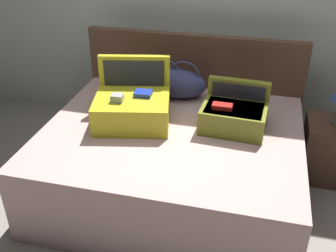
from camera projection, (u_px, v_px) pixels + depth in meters
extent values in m
plane|color=gray|center=(159.00, 226.00, 2.88)|extent=(12.00, 12.00, 0.00)
cube|color=#BC9993|center=(172.00, 162.00, 3.07)|extent=(1.88, 1.56, 0.58)
cube|color=#4C3323|center=(193.00, 91.00, 3.64)|extent=(1.92, 0.08, 1.05)
cube|color=gold|center=(132.00, 111.00, 2.96)|extent=(0.63, 0.55, 0.21)
cube|color=#28282D|center=(132.00, 107.00, 2.94)|extent=(0.55, 0.49, 0.15)
cube|color=#99999E|center=(117.00, 98.00, 2.85)|extent=(0.09, 0.08, 0.06)
cube|color=#1E33A5|center=(143.00, 94.00, 2.93)|extent=(0.13, 0.11, 0.04)
cube|color=gold|center=(135.00, 83.00, 3.11)|extent=(0.54, 0.16, 0.45)
cube|color=#28282D|center=(135.00, 84.00, 3.09)|extent=(0.46, 0.11, 0.38)
cube|color=olive|center=(233.00, 119.00, 2.88)|extent=(0.48, 0.35, 0.18)
cube|color=#28282D|center=(234.00, 116.00, 2.87)|extent=(0.42, 0.30, 0.13)
cube|color=#B21E19|center=(222.00, 107.00, 2.82)|extent=(0.14, 0.07, 0.04)
cube|color=olive|center=(238.00, 99.00, 3.00)|extent=(0.46, 0.08, 0.32)
cube|color=#28282D|center=(237.00, 101.00, 2.97)|extent=(0.39, 0.03, 0.27)
ellipsoid|color=navy|center=(174.00, 83.00, 3.35)|extent=(0.56, 0.29, 0.25)
torus|color=navy|center=(165.00, 75.00, 3.33)|extent=(0.28, 0.02, 0.28)
torus|color=navy|center=(184.00, 77.00, 3.30)|extent=(0.28, 0.02, 0.28)
cube|color=#4C3323|center=(331.00, 150.00, 3.28)|extent=(0.44, 0.40, 0.51)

